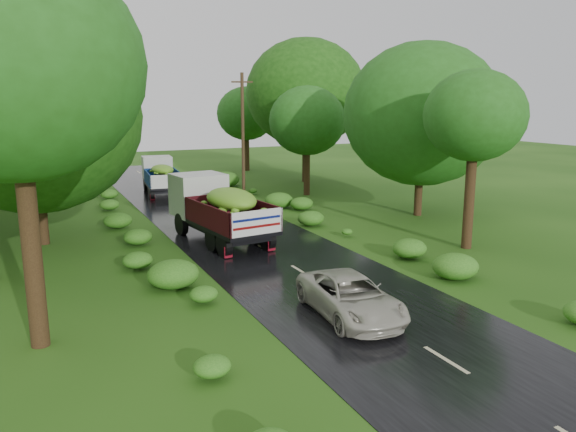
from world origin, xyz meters
TOP-DOWN VIEW (x-y plane):
  - ground at (0.00, 0.00)m, footprint 120.00×120.00m
  - road at (0.00, 5.00)m, footprint 6.50×80.00m
  - road_lines at (0.00, 6.00)m, footprint 0.12×69.60m
  - truck_near at (-1.30, 13.96)m, footprint 3.20×6.95m
  - truck_far at (-0.77, 27.76)m, footprint 2.55×5.85m
  - car at (-0.65, 3.45)m, footprint 2.34×4.48m
  - utility_pole at (4.25, 25.20)m, footprint 1.38×0.46m
  - trees_right at (9.75, 22.80)m, footprint 6.38×32.10m
  - shrubs at (0.00, 14.00)m, footprint 11.90×44.00m

SIDE VIEW (x-z plane):
  - ground at x=0.00m, z-range 0.00..0.00m
  - road at x=0.00m, z-range 0.00..0.02m
  - road_lines at x=0.00m, z-range 0.02..0.02m
  - shrubs at x=0.00m, z-range 0.00..0.70m
  - car at x=-0.65m, z-range 0.02..1.22m
  - truck_far at x=-0.77m, z-range 0.16..2.55m
  - truck_near at x=-1.30m, z-range 0.19..3.00m
  - utility_pole at x=4.25m, z-range 0.12..8.12m
  - trees_right at x=9.75m, z-range 1.38..10.07m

